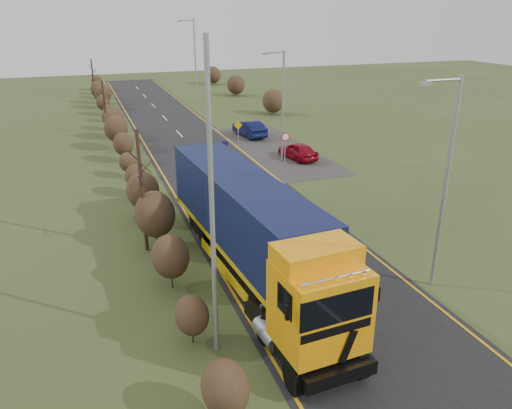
{
  "coord_description": "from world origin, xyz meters",
  "views": [
    {
      "loc": [
        -8.88,
        -18.71,
        11.06
      ],
      "look_at": [
        -0.9,
        3.63,
        1.8
      ],
      "focal_mm": 35.0,
      "sensor_mm": 36.0,
      "label": 1
    }
  ],
  "objects": [
    {
      "name": "lorry",
      "position": [
        -2.52,
        -0.36,
        2.49
      ],
      "size": [
        3.54,
        15.92,
        4.4
      ],
      "rotation": [
        0.0,
        0.0,
        0.07
      ],
      "color": "black",
      "rests_on": "ground"
    },
    {
      "name": "car_blue_sedan",
      "position": [
        5.99,
        24.74,
        0.74
      ],
      "size": [
        2.14,
        4.66,
        1.48
      ],
      "primitive_type": "imported",
      "rotation": [
        0.0,
        0.0,
        3.27
      ],
      "color": "#090E36",
      "rests_on": "ground"
    },
    {
      "name": "layby",
      "position": [
        6.5,
        20.0,
        0.01
      ],
      "size": [
        6.0,
        18.0,
        0.02
      ],
      "primitive_type": "cube",
      "color": "#32302C",
      "rests_on": "ground"
    },
    {
      "name": "streetlight_mid",
      "position": [
        5.7,
        16.32,
        4.58
      ],
      "size": [
        1.78,
        0.18,
        8.35
      ],
      "color": "gray",
      "rests_on": "ground"
    },
    {
      "name": "lane_markings",
      "position": [
        0.0,
        9.69,
        0.03
      ],
      "size": [
        7.52,
        116.0,
        0.01
      ],
      "color": "orange",
      "rests_on": "road"
    },
    {
      "name": "road",
      "position": [
        0.0,
        10.0,
        0.01
      ],
      "size": [
        8.0,
        120.0,
        0.02
      ],
      "primitive_type": "cube",
      "color": "black",
      "rests_on": "ground"
    },
    {
      "name": "streetlight_near",
      "position": [
        4.49,
        -3.52,
        4.86
      ],
      "size": [
        1.88,
        0.18,
        8.84
      ],
      "color": "gray",
      "rests_on": "ground"
    },
    {
      "name": "car_red_hatchback",
      "position": [
        7.13,
        16.28,
        0.67
      ],
      "size": [
        2.3,
        4.15,
        1.34
      ],
      "primitive_type": "imported",
      "rotation": [
        0.0,
        0.0,
        3.34
      ],
      "color": "maroon",
      "rests_on": "ground"
    },
    {
      "name": "warning_board",
      "position": [
        4.2,
        22.6,
        1.26
      ],
      "size": [
        0.78,
        0.11,
        2.04
      ],
      "color": "gray",
      "rests_on": "ground"
    },
    {
      "name": "left_pole",
      "position": [
        -5.32,
        -4.67,
        5.24
      ],
      "size": [
        0.16,
        0.16,
        10.49
      ],
      "primitive_type": "cylinder",
      "color": "gray",
      "rests_on": "ground"
    },
    {
      "name": "speed_sign",
      "position": [
        5.6,
        15.26,
        1.78
      ],
      "size": [
        0.69,
        0.1,
        2.51
      ],
      "color": "gray",
      "rests_on": "ground"
    },
    {
      "name": "hedgerow",
      "position": [
        -6.0,
        7.89,
        1.62
      ],
      "size": [
        2.24,
        102.04,
        6.05
      ],
      "color": "#321E16",
      "rests_on": "ground"
    },
    {
      "name": "ground",
      "position": [
        0.0,
        0.0,
        0.0
      ],
      "size": [
        160.0,
        160.0,
        0.0
      ],
      "primitive_type": "plane",
      "color": "#31411C",
      "rests_on": "ground"
    },
    {
      "name": "streetlight_far",
      "position": [
        5.66,
        45.15,
        5.6
      ],
      "size": [
        2.14,
        0.2,
        10.1
      ],
      "color": "gray",
      "rests_on": "ground"
    }
  ]
}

